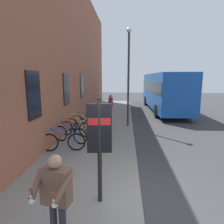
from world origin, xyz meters
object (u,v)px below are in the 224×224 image
object	(u,v)px
city_bus	(164,90)
tourist_with_hotdogs	(56,192)
street_lamp	(129,70)
pedestrian_by_facade	(103,118)
bicycle_mid_rack	(76,128)
bicycle_under_window	(81,125)
bicycle_far_end	(70,134)
bicycle_nearest_sign	(86,121)
pedestrian_crossing_street	(111,104)
transit_info_sign	(99,135)
bicycle_beside_lamp	(63,141)

from	to	relation	value
city_bus	tourist_with_hotdogs	world-z (taller)	city_bus
city_bus	street_lamp	xyz separation A→B (m)	(-6.58, 3.30, 1.49)
city_bus	pedestrian_by_facade	world-z (taller)	city_bus
tourist_with_hotdogs	bicycle_mid_rack	bearing A→B (deg)	12.10
bicycle_under_window	bicycle_far_end	bearing A→B (deg)	178.90
bicycle_mid_rack	street_lamp	distance (m)	4.49
bicycle_nearest_sign	city_bus	distance (m)	9.23
city_bus	pedestrian_crossing_street	xyz separation A→B (m)	(-4.77, 4.49, -0.73)
transit_info_sign	city_bus	bearing A→B (deg)	-16.07
bicycle_beside_lamp	bicycle_far_end	distance (m)	1.00
bicycle_beside_lamp	street_lamp	bearing A→B (deg)	-31.00
bicycle_nearest_sign	pedestrian_by_facade	size ratio (longest dim) A/B	1.04
city_bus	pedestrian_crossing_street	distance (m)	6.59
pedestrian_crossing_street	street_lamp	world-z (taller)	street_lamp
bicycle_beside_lamp	pedestrian_crossing_street	size ratio (longest dim) A/B	1.01
transit_info_sign	pedestrian_by_facade	bearing A→B (deg)	6.05
bicycle_far_end	pedestrian_crossing_street	bearing A→B (deg)	-15.21
street_lamp	bicycle_mid_rack	bearing A→B (deg)	131.61
bicycle_under_window	pedestrian_by_facade	xyz separation A→B (m)	(-1.31, -1.37, 0.65)
bicycle_beside_lamp	tourist_with_hotdogs	xyz separation A→B (m)	(-4.29, -1.33, 0.63)
transit_info_sign	pedestrian_crossing_street	xyz separation A→B (m)	(9.06, 0.50, -0.53)
tourist_with_hotdogs	city_bus	bearing A→B (deg)	-16.64
pedestrian_by_facade	bicycle_mid_rack	bearing A→B (deg)	70.92
transit_info_sign	street_lamp	size ratio (longest dim) A/B	0.43
bicycle_far_end	transit_info_sign	distance (m)	4.58
bicycle_under_window	city_bus	distance (m)	10.03
bicycle_under_window	bicycle_nearest_sign	xyz separation A→B (m)	(0.95, -0.09, 0.00)
bicycle_nearest_sign	city_bus	xyz separation A→B (m)	(7.09, -5.74, 1.41)
pedestrian_by_facade	bicycle_nearest_sign	bearing A→B (deg)	29.62
bicycle_mid_rack	street_lamp	world-z (taller)	street_lamp
bicycle_under_window	pedestrian_by_facade	distance (m)	2.00
city_bus	tourist_with_hotdogs	bearing A→B (deg)	163.36
bicycle_beside_lamp	bicycle_under_window	xyz separation A→B (m)	(2.79, -0.02, 0.00)
bicycle_under_window	transit_info_sign	xyz separation A→B (m)	(-5.79, -1.85, 1.21)
bicycle_far_end	bicycle_under_window	world-z (taller)	same
pedestrian_by_facade	bicycle_under_window	bearing A→B (deg)	46.40
bicycle_beside_lamp	city_bus	bearing A→B (deg)	-28.38
bicycle_mid_rack	city_bus	xyz separation A→B (m)	(8.86, -5.86, 1.41)
transit_info_sign	pedestrian_crossing_street	size ratio (longest dim) A/B	1.37
pedestrian_by_facade	bicycle_far_end	bearing A→B (deg)	109.17
bicycle_nearest_sign	street_lamp	bearing A→B (deg)	-78.23
bicycle_nearest_sign	pedestrian_crossing_street	size ratio (longest dim) A/B	1.01
bicycle_under_window	tourist_with_hotdogs	xyz separation A→B (m)	(-7.08, -1.31, 0.63)
transit_info_sign	pedestrian_by_facade	distance (m)	4.54
bicycle_under_window	transit_info_sign	bearing A→B (deg)	-162.31
pedestrian_crossing_street	tourist_with_hotdogs	size ratio (longest dim) A/B	1.06
city_bus	street_lamp	distance (m)	7.51
tourist_with_hotdogs	street_lamp	size ratio (longest dim) A/B	0.29
bicycle_beside_lamp	tourist_with_hotdogs	world-z (taller)	tourist_with_hotdogs
street_lamp	transit_info_sign	bearing A→B (deg)	174.62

